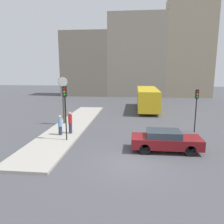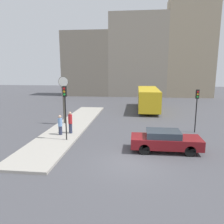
{
  "view_description": "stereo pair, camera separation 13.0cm",
  "coord_description": "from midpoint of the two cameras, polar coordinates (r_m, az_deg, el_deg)",
  "views": [
    {
      "loc": [
        0.11,
        -11.93,
        5.34
      ],
      "look_at": [
        -1.66,
        5.1,
        1.99
      ],
      "focal_mm": 35.0,
      "sensor_mm": 36.0,
      "label": 1
    },
    {
      "loc": [
        0.24,
        -11.91,
        5.34
      ],
      "look_at": [
        -1.66,
        5.1,
        1.99
      ],
      "focal_mm": 35.0,
      "sensor_mm": 36.0,
      "label": 2
    }
  ],
  "objects": [
    {
      "name": "sidewalk_corner",
      "position": [
        21.24,
        -10.21,
        -3.45
      ],
      "size": [
        3.14,
        19.53,
        0.16
      ],
      "primitive_type": "cube",
      "color": "#A39E93",
      "rests_on": "ground_plane"
    },
    {
      "name": "pedestrian_blue_stripe",
      "position": [
        17.99,
        -13.18,
        -3.27
      ],
      "size": [
        0.34,
        0.34,
        1.61
      ],
      "color": "#2D334C",
      "rests_on": "sidewalk_corner"
    },
    {
      "name": "pedestrian_red_top",
      "position": [
        18.23,
        -10.63,
        -2.67
      ],
      "size": [
        0.33,
        0.33,
        1.79
      ],
      "color": "#2D334C",
      "rests_on": "sidewalk_corner"
    },
    {
      "name": "sedan_car",
      "position": [
        14.96,
        13.94,
        -7.22
      ],
      "size": [
        4.55,
        1.78,
        1.4
      ],
      "color": "maroon",
      "rests_on": "ground_plane"
    },
    {
      "name": "traffic_light_near",
      "position": [
        16.17,
        -11.93,
        2.57
      ],
      "size": [
        0.26,
        0.24,
        4.01
      ],
      "color": "black",
      "rests_on": "sidewalk_corner"
    },
    {
      "name": "bus_distant",
      "position": [
        29.43,
        9.51,
        3.66
      ],
      "size": [
        2.59,
        9.45,
        2.84
      ],
      "color": "gold",
      "rests_on": "ground_plane"
    },
    {
      "name": "ground_plane",
      "position": [
        13.06,
        5.18,
        -13.11
      ],
      "size": [
        120.0,
        120.0,
        0.0
      ],
      "primitive_type": "plane",
      "color": "#47474C"
    },
    {
      "name": "building_row",
      "position": [
        45.24,
        7.85,
        14.3
      ],
      "size": [
        29.61,
        5.0,
        18.39
      ],
      "color": "gray",
      "rests_on": "ground_plane"
    },
    {
      "name": "traffic_light_far",
      "position": [
        19.71,
        21.46,
        2.45
      ],
      "size": [
        0.26,
        0.24,
        3.69
      ],
      "color": "black",
      "rests_on": "ground_plane"
    },
    {
      "name": "street_clock",
      "position": [
        21.54,
        -12.25,
        3.38
      ],
      "size": [
        0.98,
        0.34,
        4.52
      ],
      "color": "#4C473D",
      "rests_on": "sidewalk_corner"
    }
  ]
}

